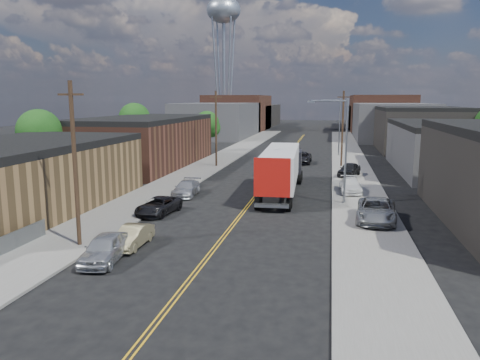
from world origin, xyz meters
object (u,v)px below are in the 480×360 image
at_px(car_left_a, 105,248).
at_px(car_ahead_truck, 301,158).
at_px(semi_truck, 283,167).
at_px(car_left_b, 132,236).
at_px(water_tower, 224,15).
at_px(car_right_lot_a, 376,210).
at_px(car_right_lot_c, 349,169).
at_px(car_left_c, 158,206).
at_px(car_left_d, 186,188).
at_px(car_right_lot_b, 350,185).

height_order(car_left_a, car_ahead_truck, car_ahead_truck).
distance_m(semi_truck, car_left_b, 19.95).
distance_m(water_tower, semi_truck, 89.04).
relative_size(car_right_lot_a, car_right_lot_c, 1.31).
relative_size(car_left_a, car_left_b, 1.15).
xyz_separation_m(water_tower, car_right_lot_a, (32.13, -90.83, -29.67)).
distance_m(car_left_a, car_left_c, 10.97).
bearing_deg(water_tower, car_left_d, -79.48).
bearing_deg(semi_truck, water_tower, 104.46).
height_order(water_tower, car_left_b, water_tower).
bearing_deg(car_right_lot_a, car_right_lot_b, 102.73).
distance_m(car_left_c, car_right_lot_a, 16.54).
height_order(car_left_b, car_right_lot_b, car_right_lot_b).
height_order(car_left_a, car_right_lot_a, car_right_lot_a).
distance_m(water_tower, car_left_a, 107.75).
bearing_deg(car_right_lot_b, car_right_lot_c, 86.21).
bearing_deg(car_right_lot_b, car_left_a, -125.05).
relative_size(semi_truck, car_left_c, 3.54).
distance_m(car_right_lot_a, car_right_lot_c, 20.53).
relative_size(car_left_a, car_ahead_truck, 0.80).
bearing_deg(car_right_lot_c, car_right_lot_b, -73.44).
height_order(car_left_c, car_right_lot_c, car_right_lot_c).
bearing_deg(car_right_lot_c, car_right_lot_a, -68.75).
bearing_deg(car_right_lot_c, car_left_b, -97.72).
xyz_separation_m(water_tower, car_left_a, (16.59, -102.19, -29.87)).
distance_m(car_left_a, car_right_lot_b, 26.19).
relative_size(car_right_lot_b, car_right_lot_c, 1.02).
relative_size(car_left_a, car_right_lot_b, 0.98).
relative_size(car_left_d, car_right_lot_b, 1.04).
bearing_deg(car_left_a, car_right_lot_c, 59.25).
xyz_separation_m(car_left_a, car_right_lot_a, (15.54, 11.36, 0.20)).
height_order(semi_truck, car_left_b, semi_truck).
bearing_deg(water_tower, car_left_b, -80.29).
relative_size(water_tower, car_right_lot_b, 7.99).
xyz_separation_m(water_tower, car_left_b, (17.00, -99.39, -30.00)).
bearing_deg(car_left_c, car_right_lot_a, 8.81).
distance_m(car_left_d, car_ahead_truck, 26.30).
xyz_separation_m(water_tower, car_left_c, (15.60, -91.27, -29.98)).
height_order(car_left_c, car_right_lot_a, car_right_lot_a).
height_order(semi_truck, car_right_lot_c, semi_truck).
height_order(car_right_lot_a, car_ahead_truck, car_right_lot_a).
height_order(car_left_b, car_left_c, car_left_c).
xyz_separation_m(car_left_b, car_left_c, (-1.40, 8.12, 0.01)).
bearing_deg(car_right_lot_c, car_left_d, -120.38).
bearing_deg(car_left_b, car_right_lot_b, 54.61).
distance_m(semi_truck, car_left_d, 9.40).
distance_m(car_left_b, car_left_c, 8.24).
distance_m(car_left_d, car_right_lot_c, 20.54).
xyz_separation_m(semi_truck, car_right_lot_b, (6.41, 0.78, -1.69)).
bearing_deg(car_left_b, car_right_lot_a, 29.54).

